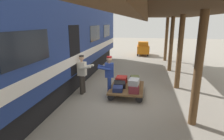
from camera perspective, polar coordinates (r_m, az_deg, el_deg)
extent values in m
plane|color=gray|center=(7.89, 5.21, -8.47)|extent=(60.00, 60.00, 0.00)
cylinder|color=brown|center=(15.67, 16.24, 8.92)|extent=(0.24, 0.24, 3.40)
cylinder|color=brown|center=(12.38, 17.62, 7.48)|extent=(0.24, 0.24, 3.40)
cylinder|color=brown|center=(9.13, 19.95, 4.99)|extent=(0.24, 0.24, 3.40)
cylinder|color=brown|center=(5.94, 24.79, -0.23)|extent=(0.24, 0.24, 3.40)
cube|color=#432E1A|center=(7.40, 23.20, 16.55)|extent=(3.20, 17.39, 0.16)
cube|color=brown|center=(7.24, 10.51, 15.68)|extent=(0.08, 17.39, 0.30)
cube|color=navy|center=(8.51, -20.89, 8.70)|extent=(3.00, 17.68, 2.90)
cube|color=black|center=(8.88, -19.79, -3.56)|extent=(2.55, 16.80, 0.90)
cube|color=#99999E|center=(8.52, -21.88, 19.10)|extent=(2.76, 17.33, 0.20)
cube|color=silver|center=(7.95, -11.01, 3.20)|extent=(0.03, 17.33, 0.36)
cube|color=black|center=(13.75, -1.58, 11.92)|extent=(0.02, 1.95, 0.84)
cube|color=black|center=(10.75, -5.13, 11.14)|extent=(0.02, 1.95, 0.84)
cube|color=black|center=(5.10, -24.32, 6.21)|extent=(0.02, 1.95, 0.84)
cube|color=black|center=(7.90, -11.56, 6.05)|extent=(0.12, 1.10, 2.00)
cube|color=brown|center=(8.12, 4.58, -5.40)|extent=(1.40, 1.90, 0.07)
cylinder|color=black|center=(7.45, 8.25, -8.85)|extent=(0.28, 0.05, 0.28)
cylinder|color=black|center=(7.56, -0.36, -8.32)|extent=(0.28, 0.05, 0.28)
cylinder|color=black|center=(8.86, 8.71, -4.99)|extent=(0.28, 0.05, 0.28)
cylinder|color=black|center=(8.96, 1.50, -4.60)|extent=(0.28, 0.05, 0.28)
cube|color=maroon|center=(7.55, 6.56, -5.56)|extent=(0.47, 0.63, 0.30)
cube|color=brown|center=(8.05, 6.84, -4.54)|extent=(0.48, 0.67, 0.22)
cube|color=#AD231E|center=(8.59, 2.88, -2.99)|extent=(0.49, 0.57, 0.29)
cube|color=black|center=(8.11, 2.37, -4.34)|extent=(0.57, 0.69, 0.21)
cube|color=maroon|center=(8.55, 7.08, -3.55)|extent=(0.42, 0.55, 0.18)
cube|color=navy|center=(7.63, 1.80, -5.69)|extent=(0.44, 0.54, 0.18)
cube|color=brown|center=(8.51, 7.04, -2.44)|extent=(0.46, 0.54, 0.17)
cube|color=#9EA0A5|center=(7.48, 6.71, -3.64)|extent=(0.43, 0.57, 0.22)
cylinder|color=navy|center=(8.08, -0.80, -4.72)|extent=(0.16, 0.16, 0.82)
cylinder|color=navy|center=(7.90, -0.82, -5.20)|extent=(0.16, 0.16, 0.82)
cube|color=navy|center=(7.78, -0.83, -0.02)|extent=(0.39, 0.28, 0.60)
cylinder|color=tan|center=(7.71, -0.84, 2.35)|extent=(0.09, 0.09, 0.06)
sphere|color=tan|center=(7.68, -0.84, 3.38)|extent=(0.22, 0.22, 0.22)
cylinder|color=#A51919|center=(7.66, -0.84, 3.98)|extent=(0.21, 0.21, 0.06)
cylinder|color=navy|center=(7.92, -2.41, 0.97)|extent=(0.54, 0.20, 0.21)
cylinder|color=navy|center=(7.61, -2.50, 0.40)|extent=(0.54, 0.20, 0.21)
cylinder|color=#332D28|center=(8.23, -9.28, -4.57)|extent=(0.16, 0.16, 0.82)
cylinder|color=#332D28|center=(8.39, -8.68, -4.15)|extent=(0.16, 0.16, 0.82)
cube|color=silver|center=(8.11, -9.17, 0.39)|extent=(0.38, 0.26, 0.60)
cylinder|color=tan|center=(8.04, -9.27, 2.67)|extent=(0.09, 0.09, 0.06)
sphere|color=tan|center=(8.01, -9.31, 3.65)|extent=(0.22, 0.22, 0.22)
cylinder|color=#332D28|center=(8.00, -9.33, 4.23)|extent=(0.21, 0.21, 0.06)
cylinder|color=silver|center=(7.85, -8.28, 0.71)|extent=(0.54, 0.16, 0.21)
cylinder|color=silver|center=(8.13, -7.32, 1.23)|extent=(0.54, 0.16, 0.21)
cube|color=orange|center=(17.97, 9.45, 6.26)|extent=(1.19, 1.76, 0.70)
cube|color=orange|center=(17.56, 9.48, 7.71)|extent=(0.94, 0.75, 0.50)
cylinder|color=black|center=(17.43, 10.83, 4.77)|extent=(0.12, 0.40, 0.40)
cylinder|color=black|center=(17.45, 7.87, 4.91)|extent=(0.12, 0.40, 0.40)
cylinder|color=black|center=(18.61, 10.84, 5.38)|extent=(0.12, 0.40, 0.40)
cylinder|color=black|center=(18.63, 8.06, 5.51)|extent=(0.12, 0.40, 0.40)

